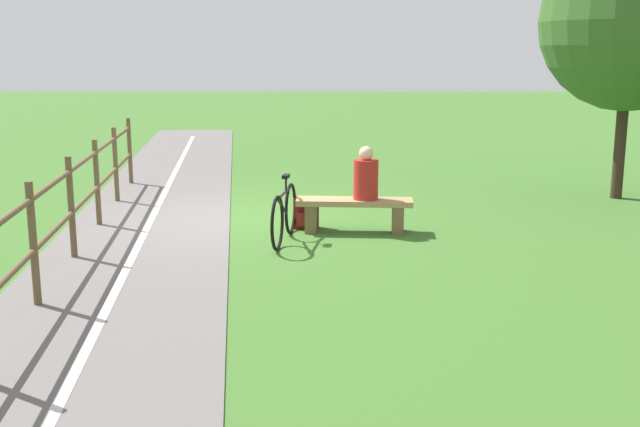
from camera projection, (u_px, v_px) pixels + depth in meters
ground_plane at (234, 220)px, 11.79m from camera, size 80.00×80.00×0.00m
paved_path at (110, 303)px, 7.88m from camera, size 6.35×36.05×0.02m
path_centre_line at (110, 302)px, 7.88m from camera, size 3.62×31.82×0.00m
bench at (354, 209)px, 10.97m from camera, size 1.68×0.54×0.48m
person_seated at (366, 177)px, 10.86m from camera, size 0.37×0.37×0.76m
bicycle at (284, 214)px, 10.39m from camera, size 0.28×1.68×0.91m
backpack at (306, 213)px, 11.22m from camera, size 0.37×0.30×0.46m
fence_roadside at (6, 258)px, 6.75m from camera, size 2.00×16.77×1.29m
tree_far_left at (630, 22)px, 12.98m from camera, size 3.03×3.03×4.56m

